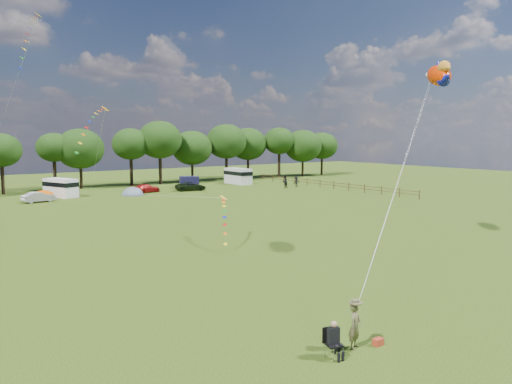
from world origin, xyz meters
TOP-DOWN VIEW (x-y plane):
  - ground_plane at (0.00, 0.00)m, footprint 180.00×180.00m
  - tree_line at (5.30, 54.99)m, footprint 102.98×10.98m
  - fence at (32.00, 34.50)m, footprint 0.12×33.12m
  - car_b at (-7.04, 42.69)m, footprint 3.76×1.94m
  - car_c at (7.44, 44.77)m, footprint 4.21×2.61m
  - car_d at (13.68, 43.45)m, footprint 4.81×2.91m
  - campervan_c at (-3.51, 46.66)m, footprint 3.65×5.28m
  - campervan_d at (24.69, 47.76)m, footprint 2.27×5.25m
  - tent_orange at (-6.07, 44.68)m, footprint 3.06×3.35m
  - tent_greyblue at (4.71, 42.88)m, footprint 2.90×3.18m
  - awning_navy at (15.31, 47.04)m, footprint 3.40×3.11m
  - kite_flyer at (-6.67, -7.75)m, footprint 0.75×0.63m
  - camp_chair at (-7.89, -7.84)m, footprint 0.66×0.67m
  - kite_bag at (-5.77, -8.11)m, footprint 0.39×0.26m
  - fish_kite at (10.71, 1.03)m, footprint 3.32×3.86m
  - streamer_kite_a at (-10.13, 27.52)m, footprint 3.31×5.64m
  - streamer_kite_b at (-7.25, 20.29)m, footprint 4.29×4.75m
  - streamer_kite_c at (-0.99, 10.65)m, footprint 3.12×4.88m
  - walker_a at (26.95, 38.34)m, footprint 1.00×0.68m
  - walker_b at (29.22, 38.36)m, footprint 1.13×0.61m

SIDE VIEW (x-z plane):
  - ground_plane at x=0.00m, z-range 0.00..0.00m
  - tent_orange at x=-6.07m, z-range -1.18..1.22m
  - tent_greyblue at x=4.71m, z-range -1.06..1.10m
  - kite_bag at x=-5.77m, z-range 0.00..0.28m
  - car_c at x=7.44m, z-range 0.00..1.18m
  - car_d at x=13.68m, z-range 0.00..1.22m
  - car_b at x=-7.04m, z-range 0.00..1.26m
  - fence at x=32.00m, z-range 0.10..1.30m
  - camp_chair at x=-7.89m, z-range 0.13..1.50m
  - walker_b at x=29.22m, z-range 0.00..1.69m
  - awning_navy at x=15.31m, z-range 0.00..1.73m
  - kite_flyer at x=-6.67m, z-range 0.00..1.74m
  - walker_a at x=26.95m, z-range 0.00..1.94m
  - campervan_c at x=-3.51m, z-range 0.09..2.47m
  - campervan_d at x=24.69m, z-range 0.10..2.66m
  - streamer_kite_c at x=-0.99m, z-range 0.99..3.77m
  - tree_line at x=5.30m, z-range 1.21..11.48m
  - streamer_kite_b at x=-7.25m, z-range 7.18..11.00m
  - fish_kite at x=10.71m, z-range 11.02..13.19m
  - streamer_kite_a at x=-10.13m, z-range 14.13..19.90m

